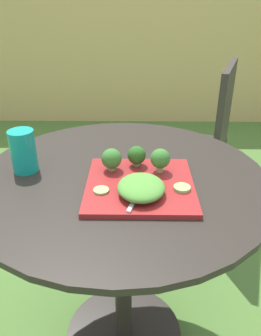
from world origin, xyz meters
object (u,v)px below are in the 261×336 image
drinking_glass (24,153)px  salad_plate (140,185)px  fork (138,192)px  patio_chair (199,136)px

drinking_glass → salad_plate: bearing=-15.3°
salad_plate → fork: bearing=-95.2°
drinking_glass → fork: drinking_glass is taller
patio_chair → fork: 1.00m
patio_chair → drinking_glass: (-0.66, -0.77, 0.27)m
salad_plate → drinking_glass: size_ratio=2.30×
salad_plate → fork: size_ratio=1.88×
fork → patio_chair: bearing=70.1°
salad_plate → drinking_glass: 0.35m
patio_chair → fork: size_ratio=5.88×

